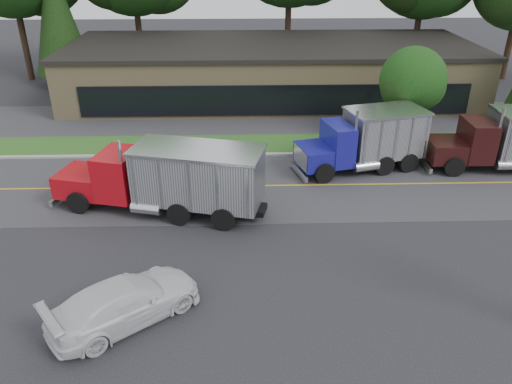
# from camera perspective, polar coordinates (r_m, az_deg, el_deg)

# --- Properties ---
(ground) EXTENTS (140.00, 140.00, 0.00)m
(ground) POSITION_cam_1_polar(r_m,az_deg,el_deg) (18.99, 0.02, -11.53)
(ground) COLOR #35353B
(ground) RESTS_ON ground
(road) EXTENTS (60.00, 8.00, 0.02)m
(road) POSITION_cam_1_polar(r_m,az_deg,el_deg) (26.62, -0.56, 0.68)
(road) COLOR #4B4B4F
(road) RESTS_ON ground
(center_line) EXTENTS (60.00, 0.12, 0.01)m
(center_line) POSITION_cam_1_polar(r_m,az_deg,el_deg) (26.62, -0.56, 0.68)
(center_line) COLOR gold
(center_line) RESTS_ON ground
(curb) EXTENTS (60.00, 0.30, 0.12)m
(curb) POSITION_cam_1_polar(r_m,az_deg,el_deg) (30.43, -0.72, 4.21)
(curb) COLOR #9E9E99
(curb) RESTS_ON ground
(grass_verge) EXTENTS (60.00, 3.40, 0.03)m
(grass_verge) POSITION_cam_1_polar(r_m,az_deg,el_deg) (32.10, -0.78, 5.46)
(grass_verge) COLOR #295F20
(grass_verge) RESTS_ON ground
(far_parking) EXTENTS (60.00, 7.00, 0.02)m
(far_parking) POSITION_cam_1_polar(r_m,az_deg,el_deg) (36.79, -0.92, 8.34)
(far_parking) COLOR #4B4B4F
(far_parking) RESTS_ON ground
(strip_mall) EXTENTS (32.00, 12.00, 4.00)m
(strip_mall) POSITION_cam_1_polar(r_m,az_deg,el_deg) (42.06, 1.74, 13.59)
(strip_mall) COLOR tan
(strip_mall) RESTS_ON ground
(evergreen_left) EXTENTS (4.83, 4.83, 10.98)m
(evergreen_left) POSITION_cam_1_polar(r_m,az_deg,el_deg) (47.80, -21.83, 18.36)
(evergreen_left) COLOR #382619
(evergreen_left) RESTS_ON ground
(tree_verge) EXTENTS (4.28, 4.03, 6.10)m
(tree_verge) POSITION_cam_1_polar(r_m,az_deg,el_deg) (32.65, 17.52, 11.78)
(tree_verge) COLOR #382619
(tree_verge) RESTS_ON ground
(dump_truck_red) EXTENTS (10.36, 4.84, 3.36)m
(dump_truck_red) POSITION_cam_1_polar(r_m,az_deg,el_deg) (23.75, -9.76, 1.69)
(dump_truck_red) COLOR black
(dump_truck_red) RESTS_ON ground
(dump_truck_blue) EXTENTS (7.54, 4.24, 3.36)m
(dump_truck_blue) POSITION_cam_1_polar(r_m,az_deg,el_deg) (28.77, 12.66, 6.00)
(dump_truck_blue) COLOR black
(dump_truck_blue) RESTS_ON ground
(rally_car) EXTENTS (5.53, 4.99, 1.55)m
(rally_car) POSITION_cam_1_polar(r_m,az_deg,el_deg) (18.00, -14.74, -11.99)
(rally_car) COLOR silver
(rally_car) RESTS_ON ground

